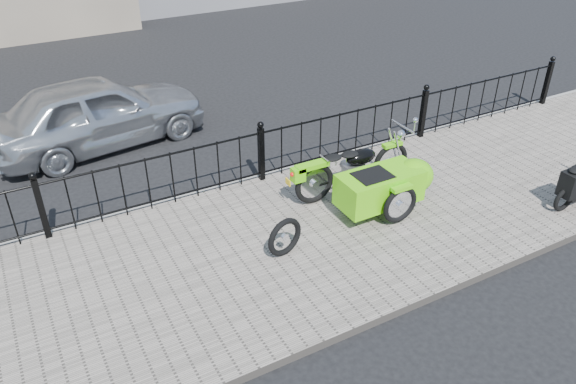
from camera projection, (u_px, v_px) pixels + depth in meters
ground at (299, 222)px, 8.77m from camera, size 120.00×120.00×0.00m
sidewalk at (316, 235)px, 8.36m from camera, size 30.00×3.80×0.12m
curb at (258, 178)px, 9.81m from camera, size 30.00×0.10×0.12m
iron_fence at (261, 155)px, 9.43m from camera, size 14.11×0.11×1.08m
motorcycle_sidecar at (383, 180)px, 8.69m from camera, size 2.28×1.48×0.98m
spare_tire at (285, 237)px, 7.73m from camera, size 0.59×0.21×0.58m
sedan_car at (98, 112)px, 10.71m from camera, size 4.25×2.22×1.38m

